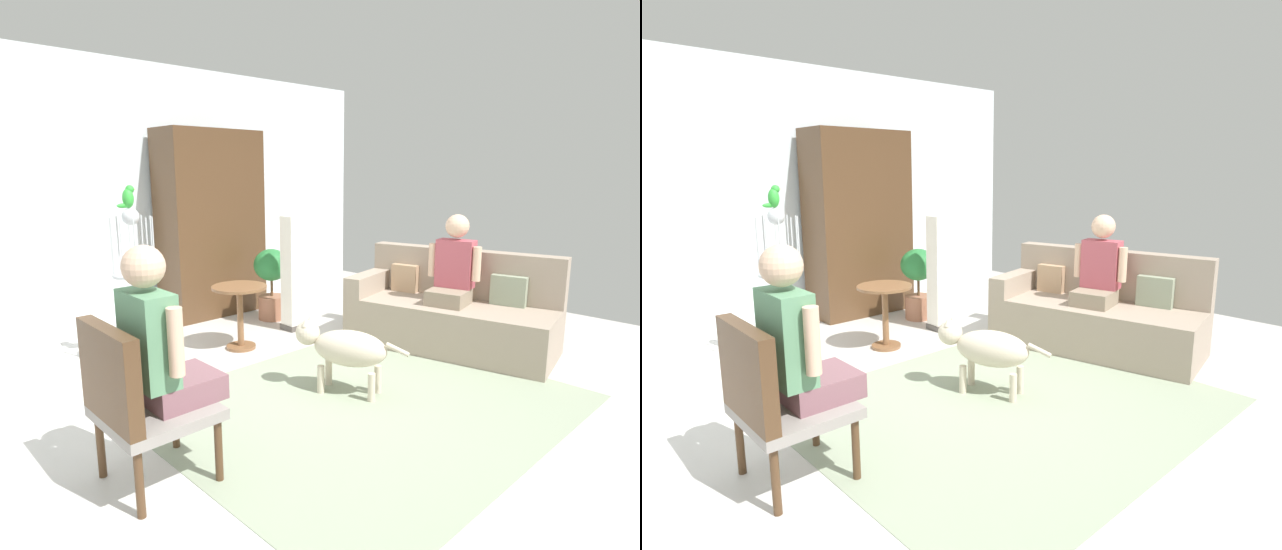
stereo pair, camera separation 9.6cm
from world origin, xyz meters
TOP-DOWN VIEW (x-y plane):
  - ground_plane at (0.00, 0.00)m, footprint 7.18×7.18m
  - back_wall at (0.00, 3.05)m, footprint 6.34×0.12m
  - area_rug at (-0.06, -0.30)m, footprint 2.86×2.43m
  - couch at (1.52, 0.00)m, footprint 1.22×2.03m
  - armchair at (-1.71, -0.12)m, footprint 0.56×0.59m
  - person_on_couch at (1.49, -0.04)m, footprint 0.49×0.50m
  - person_on_armchair at (-1.56, -0.12)m, footprint 0.48×0.52m
  - round_end_table at (0.01, 1.34)m, footprint 0.52×0.52m
  - dog at (-0.02, -0.04)m, footprint 0.49×0.84m
  - bird_cage_stand at (-0.89, 1.59)m, footprint 0.36×0.36m
  - parrot at (-0.90, 1.59)m, footprint 0.17×0.10m
  - potted_plant at (0.86, 1.93)m, footprint 0.40×0.40m
  - column_lamp at (0.77, 1.46)m, footprint 0.20×0.20m
  - armoire_cabinet at (0.54, 2.64)m, footprint 1.17×0.56m

SIDE VIEW (x-z plane):
  - ground_plane at x=0.00m, z-range 0.00..0.00m
  - area_rug at x=-0.06m, z-range 0.00..0.01m
  - couch at x=1.52m, z-range -0.13..0.78m
  - dog at x=-0.02m, z-range 0.07..0.64m
  - round_end_table at x=0.01m, z-range 0.11..0.73m
  - potted_plant at x=0.86m, z-range 0.07..0.88m
  - armchair at x=-1.71m, z-range 0.06..0.99m
  - column_lamp at x=0.77m, z-range -0.01..1.21m
  - bird_cage_stand at x=-0.89m, z-range -0.04..1.33m
  - person_on_armchair at x=-1.56m, z-range 0.34..1.23m
  - person_on_couch at x=1.49m, z-range 0.38..1.21m
  - armoire_cabinet at x=0.54m, z-range 0.00..2.14m
  - back_wall at x=0.00m, z-range 0.00..2.85m
  - parrot at x=-0.90m, z-range 1.37..1.56m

